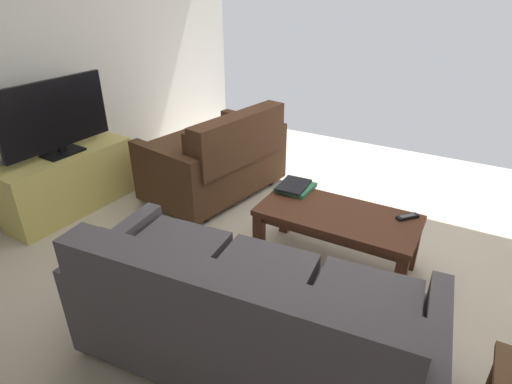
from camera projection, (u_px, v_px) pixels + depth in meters
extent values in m
cube|color=beige|center=(308.00, 262.00, 3.07)|extent=(4.93, 5.19, 0.01)
cube|color=white|center=(45.00, 39.00, 3.49)|extent=(0.12, 5.19, 2.80)
cylinder|color=black|center=(397.00, 354.00, 2.29)|extent=(0.05, 0.05, 0.06)
cylinder|color=black|center=(174.00, 284.00, 2.81)|extent=(0.05, 0.05, 0.06)
cylinder|color=black|center=(108.00, 355.00, 2.28)|extent=(0.05, 0.05, 0.06)
cube|color=#4C474C|center=(252.00, 325.00, 2.18)|extent=(1.67, 0.91, 0.38)
cube|color=#4C474C|center=(361.00, 319.00, 1.90)|extent=(0.56, 0.72, 0.10)
cube|color=#4C474C|center=(254.00, 287.00, 2.09)|extent=(0.56, 0.72, 0.10)
cube|color=#4C474C|center=(165.00, 261.00, 2.28)|extent=(0.56, 0.72, 0.10)
cube|color=#4C474C|center=(221.00, 315.00, 1.76)|extent=(1.62, 0.33, 0.43)
cube|color=#4C474C|center=(353.00, 337.00, 1.66)|extent=(0.49, 0.17, 0.29)
cube|color=#4C474C|center=(232.00, 299.00, 1.85)|extent=(0.49, 0.17, 0.29)
cube|color=#4C474C|center=(135.00, 268.00, 2.04)|extent=(0.49, 0.17, 0.29)
cube|color=#4C474C|center=(428.00, 371.00, 1.85)|extent=(0.17, 0.77, 0.54)
cube|color=#4C474C|center=(121.00, 272.00, 2.46)|extent=(0.17, 0.77, 0.54)
cylinder|color=black|center=(222.00, 165.00, 4.55)|extent=(0.06, 0.06, 0.06)
cylinder|color=black|center=(156.00, 195.00, 3.94)|extent=(0.06, 0.06, 0.06)
cylinder|color=black|center=(270.00, 182.00, 4.18)|extent=(0.06, 0.06, 0.06)
cylinder|color=black|center=(206.00, 218.00, 3.56)|extent=(0.06, 0.06, 0.06)
cube|color=#4C301E|center=(214.00, 167.00, 3.95)|extent=(0.96, 1.18, 0.40)
cube|color=#4C301E|center=(230.00, 134.00, 4.03)|extent=(0.77, 0.60, 0.10)
cube|color=#4C301E|center=(190.00, 150.00, 3.67)|extent=(0.77, 0.60, 0.10)
cube|color=#4C301E|center=(239.00, 139.00, 3.60)|extent=(0.36, 1.07, 0.43)
cube|color=#4C301E|center=(249.00, 128.00, 3.84)|extent=(0.20, 0.49, 0.29)
cube|color=#4C301E|center=(209.00, 144.00, 3.48)|extent=(0.20, 0.49, 0.29)
cube|color=#4C301E|center=(253.00, 143.00, 4.32)|extent=(0.79, 0.24, 0.56)
cube|color=#4C301E|center=(165.00, 181.00, 3.52)|extent=(0.79, 0.24, 0.56)
cube|color=#4C2819|center=(338.00, 216.00, 2.87)|extent=(1.08, 0.53, 0.04)
cube|color=#4C2819|center=(337.00, 221.00, 2.89)|extent=(1.00, 0.47, 0.05)
cube|color=#4C2819|center=(413.00, 246.00, 2.92)|extent=(0.07, 0.07, 0.39)
cube|color=#4C2819|center=(285.00, 211.00, 3.35)|extent=(0.07, 0.07, 0.39)
cube|color=#4C2819|center=(399.00, 281.00, 2.58)|extent=(0.07, 0.07, 0.39)
cube|color=#4C2819|center=(259.00, 237.00, 3.01)|extent=(0.07, 0.07, 0.39)
cube|color=#D8C666|center=(70.00, 182.00, 3.64)|extent=(0.43, 1.16, 0.54)
cube|color=black|center=(62.00, 179.00, 3.69)|extent=(0.07, 0.97, 0.32)
cube|color=black|center=(78.00, 177.00, 3.72)|extent=(0.21, 0.25, 0.06)
cube|color=black|center=(63.00, 152.00, 3.51)|extent=(0.22, 0.33, 0.02)
cube|color=black|center=(62.00, 148.00, 3.49)|extent=(0.04, 0.06, 0.06)
cube|color=black|center=(54.00, 114.00, 3.36)|extent=(0.08, 0.96, 0.55)
cube|color=black|center=(53.00, 114.00, 3.36)|extent=(0.05, 0.92, 0.52)
cube|color=#337F51|center=(296.00, 187.00, 3.17)|extent=(0.26, 0.27, 0.03)
cube|color=black|center=(294.00, 185.00, 3.15)|extent=(0.22, 0.28, 0.02)
cube|color=black|center=(407.00, 217.00, 2.79)|extent=(0.14, 0.15, 0.02)
cube|color=#59595B|center=(408.00, 216.00, 2.79)|extent=(0.10, 0.10, 0.00)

